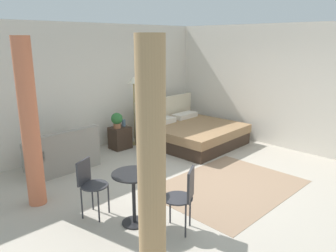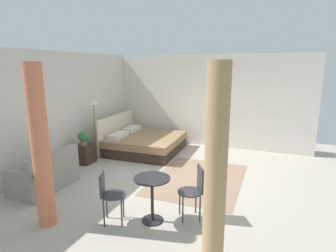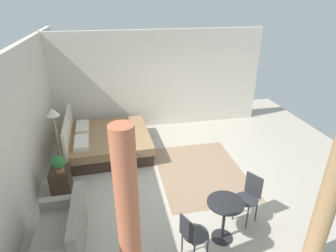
# 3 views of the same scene
# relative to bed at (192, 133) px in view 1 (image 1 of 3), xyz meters

# --- Properties ---
(ground_plane) EXTENTS (8.63, 9.17, 0.02)m
(ground_plane) POSITION_rel_bed_xyz_m (-1.46, -1.60, -0.28)
(ground_plane) COLOR #B2A899
(wall_back) EXTENTS (8.63, 0.12, 2.85)m
(wall_back) POSITION_rel_bed_xyz_m (-1.46, 1.49, 1.15)
(wall_back) COLOR silver
(wall_back) RESTS_ON ground
(wall_right) EXTENTS (0.12, 6.17, 2.85)m
(wall_right) POSITION_rel_bed_xyz_m (1.36, -1.60, 1.15)
(wall_right) COLOR silver
(wall_right) RESTS_ON ground
(area_rug) EXTENTS (2.50, 1.89, 0.01)m
(area_rug) POSITION_rel_bed_xyz_m (-1.40, -2.07, -0.27)
(area_rug) COLOR #93755B
(area_rug) RESTS_ON ground
(bed) EXTENTS (2.11, 2.07, 1.05)m
(bed) POSITION_rel_bed_xyz_m (0.00, 0.00, 0.00)
(bed) COLOR #38281E
(bed) RESTS_ON ground
(couch) EXTENTS (1.30, 0.73, 0.82)m
(couch) POSITION_rel_bed_xyz_m (-3.04, 0.71, 0.01)
(couch) COLOR gray
(couch) RESTS_ON ground
(nightstand) EXTENTS (0.44, 0.37, 0.52)m
(nightstand) POSITION_rel_bed_xyz_m (-1.47, 0.95, -0.01)
(nightstand) COLOR #38281E
(nightstand) RESTS_ON ground
(potted_plant) EXTENTS (0.26, 0.26, 0.36)m
(potted_plant) POSITION_rel_bed_xyz_m (-1.57, 0.91, 0.45)
(potted_plant) COLOR #935B3D
(potted_plant) RESTS_ON nightstand
(vase) EXTENTS (0.09, 0.09, 0.16)m
(vase) POSITION_rel_bed_xyz_m (-1.35, 0.95, 0.32)
(vase) COLOR slate
(vase) RESTS_ON nightstand
(floor_lamp) EXTENTS (0.27, 0.27, 1.65)m
(floor_lamp) POSITION_rel_bed_xyz_m (-1.00, 0.97, 1.05)
(floor_lamp) COLOR #99844C
(floor_lamp) RESTS_ON ground
(balcony_table) EXTENTS (0.59, 0.59, 0.75)m
(balcony_table) POSITION_rel_bed_xyz_m (-3.33, -1.84, 0.25)
(balcony_table) COLOR black
(balcony_table) RESTS_ON ground
(cafe_chair_near_window) EXTENTS (0.52, 0.52, 0.84)m
(cafe_chair_near_window) POSITION_rel_bed_xyz_m (-3.62, -1.21, 0.26)
(cafe_chair_near_window) COLOR #2D2D33
(cafe_chair_near_window) RESTS_ON ground
(cafe_chair_near_couch) EXTENTS (0.55, 0.55, 0.89)m
(cafe_chair_near_couch) POSITION_rel_bed_xyz_m (-2.98, -2.45, 0.27)
(cafe_chair_near_couch) COLOR #2D2D33
(cafe_chair_near_couch) RESTS_ON ground
(curtain_left) EXTENTS (0.27, 0.27, 2.55)m
(curtain_left) POSITION_rel_bed_xyz_m (-4.03, -2.99, 1.01)
(curtain_left) COLOR tan
(curtain_left) RESTS_ON ground
(curtain_right) EXTENTS (0.27, 0.27, 2.55)m
(curtain_right) POSITION_rel_bed_xyz_m (-4.03, -0.30, 1.01)
(curtain_right) COLOR #D1704C
(curtain_right) RESTS_ON ground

